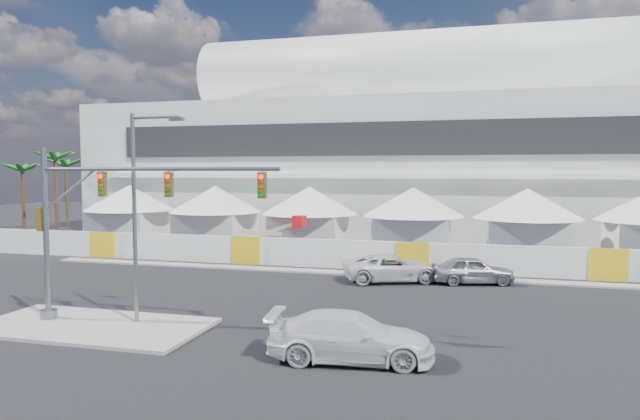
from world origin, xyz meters
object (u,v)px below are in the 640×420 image
(sedan_silver, at_px, (472,270))
(lot_car_c, at_px, (219,245))
(streetlight_median, at_px, (139,203))
(traffic_mast, at_px, (92,224))
(pickup_curb, at_px, (393,268))
(boom_lift, at_px, (258,244))
(pickup_near, at_px, (351,337))

(sedan_silver, height_order, lot_car_c, sedan_silver)
(lot_car_c, height_order, streetlight_median, streetlight_median)
(streetlight_median, bearing_deg, lot_car_c, 106.40)
(lot_car_c, distance_m, traffic_mast, 22.18)
(sedan_silver, bearing_deg, pickup_curb, 81.90)
(boom_lift, bearing_deg, pickup_curb, -22.51)
(traffic_mast, bearing_deg, streetlight_median, 15.31)
(traffic_mast, relative_size, streetlight_median, 1.25)
(traffic_mast, xyz_separation_m, boom_lift, (-0.62, 21.17, -3.58))
(lot_car_c, bearing_deg, pickup_near, -131.48)
(lot_car_c, bearing_deg, streetlight_median, -149.91)
(sedan_silver, xyz_separation_m, boom_lift, (-16.65, 7.22, 0.07))
(sedan_silver, xyz_separation_m, lot_car_c, (-20.17, 7.50, -0.18))
(sedan_silver, bearing_deg, streetlight_median, 119.15)
(streetlight_median, xyz_separation_m, boom_lift, (-2.63, 20.62, -4.49))
(sedan_silver, xyz_separation_m, pickup_near, (-4.15, -15.52, 0.03))
(sedan_silver, xyz_separation_m, traffic_mast, (-16.04, -13.95, 3.65))
(boom_lift, bearing_deg, lot_car_c, -174.05)
(pickup_near, height_order, boom_lift, boom_lift)
(pickup_curb, distance_m, streetlight_median, 16.50)
(lot_car_c, bearing_deg, sedan_silver, -96.71)
(pickup_near, xyz_separation_m, boom_lift, (-12.50, 22.74, 0.04))
(lot_car_c, xyz_separation_m, streetlight_median, (6.15, -20.90, 4.74))
(sedan_silver, distance_m, pickup_curb, 4.77)
(pickup_curb, bearing_deg, boom_lift, 35.26)
(pickup_curb, bearing_deg, sedan_silver, -105.22)
(sedan_silver, height_order, traffic_mast, traffic_mast)
(pickup_curb, height_order, lot_car_c, pickup_curb)
(pickup_curb, height_order, traffic_mast, traffic_mast)
(lot_car_c, bearing_deg, traffic_mast, -155.40)
(pickup_curb, distance_m, lot_car_c, 17.40)
(pickup_near, distance_m, boom_lift, 25.95)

